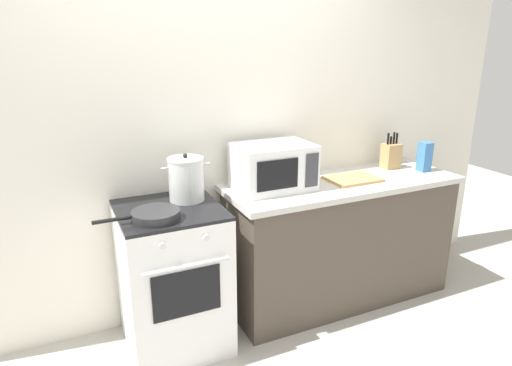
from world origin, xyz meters
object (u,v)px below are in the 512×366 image
Objects in this scene: cutting_board at (353,179)px; frying_pan at (155,215)px; stock_pot at (186,179)px; pasta_box at (425,157)px; stove at (173,278)px; knife_block at (391,156)px; microwave at (273,166)px.

frying_pan is at bearing -174.56° from cutting_board.
cutting_board is at bearing -4.72° from stock_pot.
stock_pot reaches higher than frying_pan.
frying_pan is at bearing -177.04° from pasta_box.
stove is at bearing 50.21° from frying_pan.
stove is at bearing -175.43° from knife_block.
cutting_board is at bearing 0.05° from stove.
stock_pot is 0.61× the size of microwave.
microwave is (0.84, 0.21, 0.12)m from frying_pan.
stock_pot is 1.80m from pasta_box.
stock_pot is 0.65× the size of frying_pan.
microwave is 1.05m from knife_block.
knife_block is at bearing 8.36° from frying_pan.
stove is 2.02m from pasta_box.
stock_pot is at bearing 178.14° from microwave.
cutting_board is (1.18, -0.10, -0.12)m from stock_pot.
frying_pan is 0.93× the size of microwave.
stove is at bearing -173.75° from microwave.
cutting_board is (1.32, 0.00, 0.47)m from stove.
knife_block is at bearing 1.51° from stock_pot.
microwave is at bearing 174.91° from pasta_box.
microwave is (0.72, 0.08, 0.61)m from stove.
microwave reaches higher than stock_pot.
microwave is 1.80× the size of knife_block.
stove is 3.30× the size of knife_block.
stock_pot is 1.09× the size of knife_block.
stove is 0.52m from frying_pan.
frying_pan is (-0.11, -0.13, 0.48)m from stove.
microwave is at bearing 172.49° from cutting_board.
stock_pot is 0.58m from microwave.
knife_block is at bearing 3.40° from microwave.
stove is 0.95m from microwave.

